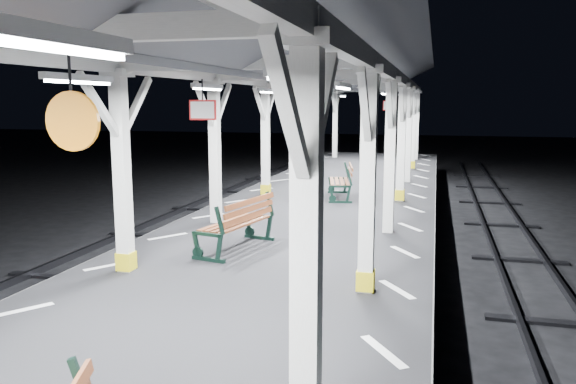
% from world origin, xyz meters
% --- Properties ---
extents(platform, '(6.00, 50.00, 1.00)m').
position_xyz_m(platform, '(0.00, 0.00, 0.50)').
color(platform, black).
rests_on(platform, ground).
extents(hazard_stripes_left, '(1.00, 48.00, 0.01)m').
position_xyz_m(hazard_stripes_left, '(-2.45, 0.00, 1.00)').
color(hazard_stripes_left, silver).
rests_on(hazard_stripes_left, platform).
extents(hazard_stripes_right, '(1.00, 48.00, 0.01)m').
position_xyz_m(hazard_stripes_right, '(2.45, 0.00, 1.00)').
color(hazard_stripes_right, silver).
rests_on(hazard_stripes_right, platform).
extents(canopy, '(5.40, 49.00, 4.65)m').
position_xyz_m(canopy, '(0.00, -0.01, 4.56)').
color(canopy, silver).
rests_on(canopy, platform).
extents(bench_mid, '(1.07, 1.99, 1.02)m').
position_xyz_m(bench_mid, '(-0.60, 3.77, 1.55)').
color(bench_mid, black).
rests_on(bench_mid, platform).
extents(bench_far, '(1.02, 1.92, 0.99)m').
position_xyz_m(bench_far, '(0.35, 10.09, 1.53)').
color(bench_far, black).
rests_on(bench_far, platform).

